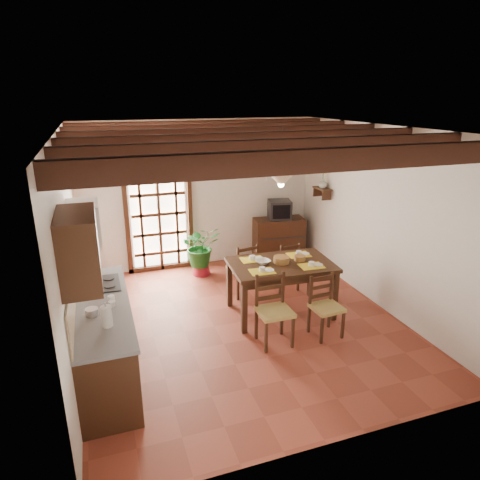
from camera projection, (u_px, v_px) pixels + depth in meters
name	position (u px, v px, depth m)	size (l,w,h in m)	color
ground_plane	(242.00, 322.00, 6.38)	(5.00, 5.00, 0.00)	brown
room_shell	(243.00, 203.00, 5.80)	(4.52, 5.02, 2.81)	silver
ceiling_beams	(243.00, 138.00, 5.51)	(4.50, 4.34, 0.20)	black
french_door	(159.00, 210.00, 7.95)	(1.26, 0.11, 2.32)	white
kitchen_counter	(104.00, 337.00, 5.09)	(0.64, 2.25, 1.38)	#331C10
upper_cabinet	(79.00, 249.00, 3.98)	(0.35, 0.80, 0.70)	#331C10
range_hood	(84.00, 224.00, 5.15)	(0.38, 0.60, 0.54)	white
counter_items	(100.00, 297.00, 5.02)	(0.50, 1.43, 0.25)	black
dining_table	(281.00, 269.00, 6.43)	(1.58, 1.07, 0.83)	#311C0F
chair_near_left	(274.00, 323.00, 5.76)	(0.45, 0.43, 0.96)	tan
chair_near_right	(325.00, 317.00, 5.96)	(0.43, 0.41, 0.87)	tan
chair_far_left	(243.00, 278.00, 7.19)	(0.49, 0.47, 0.92)	tan
chair_far_right	(285.00, 274.00, 7.38)	(0.43, 0.41, 0.88)	tan
table_setting	(282.00, 256.00, 6.36)	(1.11, 0.74, 0.10)	yellow
table_bowl	(263.00, 262.00, 6.37)	(0.22, 0.22, 0.05)	white
sideboard	(279.00, 239.00, 8.72)	(1.00, 0.45, 0.85)	#331C10
crt_tv	(280.00, 209.00, 8.51)	(0.51, 0.48, 0.37)	black
fuse_box	(272.00, 172.00, 8.50)	(0.25, 0.03, 0.32)	white
plant_pot	(201.00, 269.00, 8.02)	(0.34, 0.34, 0.20)	maroon
potted_plant	(201.00, 246.00, 7.88)	(1.81, 1.55, 2.02)	#144C19
wall_shelf	(322.00, 191.00, 7.99)	(0.20, 0.42, 0.20)	#331C10
shelf_vase	(323.00, 183.00, 7.94)	(0.15, 0.15, 0.15)	#B2BFB2
shelf_flowers	(323.00, 172.00, 7.87)	(0.14, 0.14, 0.36)	yellow
framed_picture	(328.00, 161.00, 7.84)	(0.03, 0.32, 0.32)	brown
pendant_lamp	(281.00, 179.00, 6.08)	(0.36, 0.36, 0.84)	black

